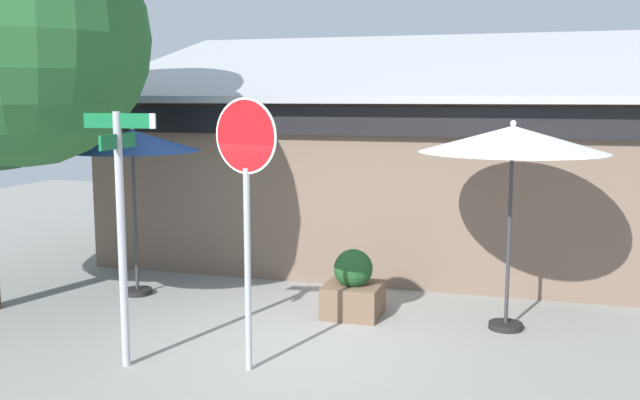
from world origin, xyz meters
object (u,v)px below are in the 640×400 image
(patio_umbrella_ivory_center, at_px, (513,141))
(sidewalk_planter, at_px, (353,288))
(patio_umbrella_royal_blue_left, at_px, (132,143))
(street_sign_post, at_px, (121,214))
(stop_sign, at_px, (246,181))

(patio_umbrella_ivory_center, xyz_separation_m, sidewalk_planter, (-2.05, -0.00, -2.07))
(patio_umbrella_ivory_center, distance_m, sidewalk_planter, 2.91)
(patio_umbrella_ivory_center, bearing_deg, sidewalk_planter, -179.95)
(patio_umbrella_royal_blue_left, bearing_deg, street_sign_post, -61.67)
(stop_sign, bearing_deg, sidewalk_planter, 74.64)
(stop_sign, bearing_deg, patio_umbrella_ivory_center, 40.38)
(street_sign_post, distance_m, patio_umbrella_royal_blue_left, 3.08)
(street_sign_post, bearing_deg, sidewalk_planter, 51.91)
(patio_umbrella_ivory_center, bearing_deg, street_sign_post, -147.81)
(street_sign_post, relative_size, patio_umbrella_royal_blue_left, 1.10)
(stop_sign, xyz_separation_m, patio_umbrella_ivory_center, (2.68, 2.28, 0.34))
(stop_sign, height_order, patio_umbrella_royal_blue_left, stop_sign)
(street_sign_post, height_order, patio_umbrella_ivory_center, street_sign_post)
(street_sign_post, height_order, sidewalk_planter, street_sign_post)
(stop_sign, distance_m, sidewalk_planter, 2.92)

